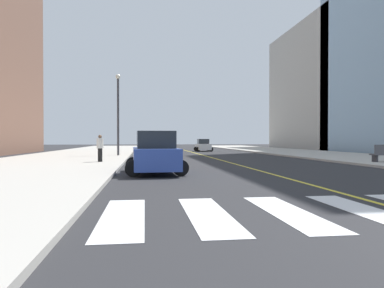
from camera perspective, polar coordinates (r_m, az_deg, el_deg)
name	(u,v)px	position (r m, az deg, el deg)	size (l,w,h in m)	color
sidewalk_kerb_west	(43,164)	(24.48, -22.58, -2.92)	(10.00, 120.00, 0.15)	#B2ADA3
lane_divider_paint	(193,152)	(44.01, 0.12, -1.34)	(0.16, 80.00, 0.01)	yellow
parking_garage_concrete	(342,89)	(69.18, 22.70, 8.12)	(18.00, 24.00, 21.10)	#B2ADA3
car_white_nearest	(203,146)	(48.06, 1.80, -0.25)	(2.36, 3.74, 1.66)	silver
car_blue_second	(155,154)	(16.96, -5.88, -1.57)	(2.89, 4.53, 1.99)	#2D479E
car_green_third	(150,147)	(36.61, -6.72, -0.55)	(2.36, 3.77, 1.68)	#236B42
car_gray_fourth	(150,145)	(42.53, -6.62, -0.11)	(3.06, 4.78, 2.10)	slate
pedestrian_walking_west	(100,147)	(24.19, -14.40, -0.44)	(0.44, 0.44, 1.77)	black
street_lamp	(118,108)	(33.70, -11.67, 5.69)	(0.44, 0.44, 7.42)	#38383D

